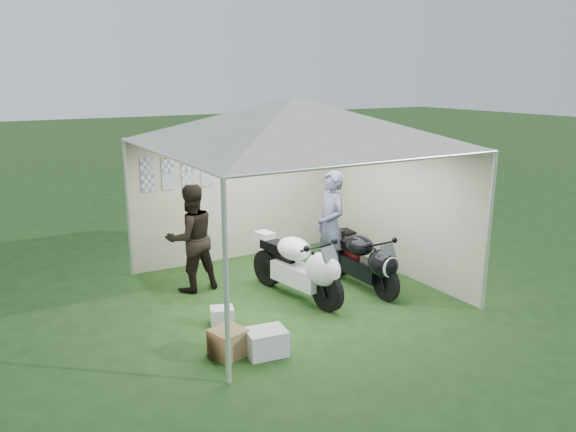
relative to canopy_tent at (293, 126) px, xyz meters
name	(u,v)px	position (x,y,z in m)	size (l,w,h in m)	color
ground	(293,291)	(0.00, -0.03, -2.58)	(80.00, 80.00, 0.00)	#1E3C18
canopy_tent	(293,126)	(0.00, 0.00, 0.00)	(5.66, 5.66, 3.00)	silver
motorcycle_white	(301,265)	(-0.08, -0.38, -2.04)	(0.65, 1.95, 0.96)	black
motorcycle_black	(365,260)	(1.00, -0.53, -2.09)	(0.42, 1.78, 0.87)	black
paddock_stand	(334,266)	(0.99, 0.27, -2.43)	(0.38, 0.24, 0.29)	#2336BB
person_dark_jacket	(191,238)	(-1.35, 0.80, -1.73)	(0.82, 0.64, 1.69)	black
person_blue_jacket	(331,226)	(0.83, 0.16, -1.67)	(0.66, 0.43, 1.81)	slate
equipment_box	(340,243)	(1.70, 1.11, -2.34)	(0.46, 0.37, 0.46)	black
crate_0	(266,342)	(-1.34, -1.66, -2.42)	(0.47, 0.37, 0.32)	#B8BDC1
crate_1	(228,343)	(-1.75, -1.46, -2.41)	(0.37, 0.37, 0.33)	olive
crate_2	(222,316)	(-1.45, -0.59, -2.46)	(0.31, 0.26, 0.23)	silver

